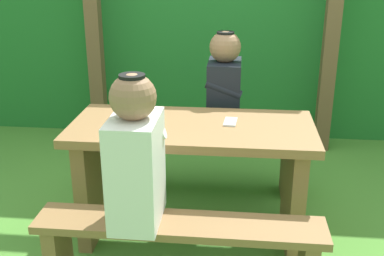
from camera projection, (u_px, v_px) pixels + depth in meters
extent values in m
plane|color=#4D8A34|center=(192.00, 233.00, 2.98)|extent=(12.00, 12.00, 0.00)
cube|color=#216E2B|center=(215.00, 13.00, 4.59)|extent=(6.40, 0.85, 2.18)
cube|color=brown|center=(93.00, 22.00, 4.07)|extent=(0.12, 0.12, 2.16)
cube|color=brown|center=(332.00, 26.00, 3.87)|extent=(0.12, 0.12, 2.16)
cube|color=olive|center=(192.00, 129.00, 2.73)|extent=(1.40, 0.64, 0.05)
cube|color=olive|center=(95.00, 180.00, 2.91)|extent=(0.08, 0.54, 0.68)
cube|color=olive|center=(293.00, 190.00, 2.80)|extent=(0.08, 0.54, 0.68)
cube|color=olive|center=(179.00, 225.00, 2.27)|extent=(1.40, 0.24, 0.04)
cube|color=olive|center=(201.00, 135.00, 3.38)|extent=(1.40, 0.24, 0.04)
cube|color=olive|center=(117.00, 160.00, 3.52)|extent=(0.07, 0.22, 0.41)
cube|color=olive|center=(287.00, 168.00, 3.40)|extent=(0.07, 0.22, 0.41)
cube|color=white|center=(136.00, 171.00, 2.19)|extent=(0.22, 0.34, 0.52)
sphere|color=#936B4C|center=(133.00, 97.00, 2.07)|extent=(0.21, 0.21, 0.21)
cylinder|color=black|center=(132.00, 77.00, 2.04)|extent=(0.12, 0.12, 0.02)
cylinder|color=white|center=(141.00, 139.00, 2.29)|extent=(0.25, 0.07, 0.15)
cube|color=black|center=(224.00, 98.00, 3.26)|extent=(0.22, 0.34, 0.52)
sphere|color=#936B4C|center=(225.00, 47.00, 3.14)|extent=(0.21, 0.21, 0.21)
cylinder|color=black|center=(225.00, 33.00, 3.11)|extent=(0.12, 0.12, 0.02)
cylinder|color=black|center=(223.00, 89.00, 3.10)|extent=(0.25, 0.07, 0.15)
cylinder|color=silver|center=(146.00, 119.00, 2.68)|extent=(0.07, 0.07, 0.09)
cylinder|color=silver|center=(148.00, 106.00, 2.77)|extent=(0.06, 0.06, 0.17)
cylinder|color=silver|center=(147.00, 86.00, 2.73)|extent=(0.03, 0.03, 0.07)
cube|color=silver|center=(230.00, 122.00, 2.75)|extent=(0.08, 0.15, 0.01)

